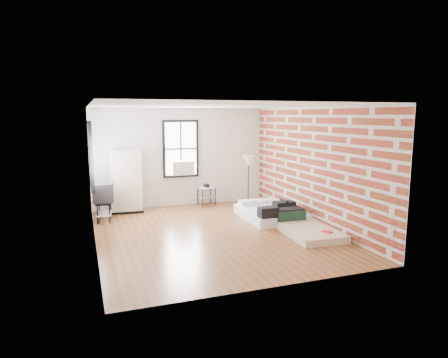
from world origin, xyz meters
name	(u,v)px	position (x,y,z in m)	size (l,w,h in m)	color
ground	(213,233)	(0.00, 0.00, 0.00)	(6.00, 6.00, 0.00)	#5B3118
room_shell	(218,154)	(0.23, 0.36, 1.74)	(5.02, 6.02, 2.80)	silver
mattress_main	(270,213)	(1.74, 0.72, 0.16)	(1.34, 1.80, 0.57)	white
mattress_bare	(301,225)	(1.94, -0.50, 0.13)	(1.13, 2.00, 0.42)	#C4B28D
wardrobe	(126,182)	(-1.59, 2.65, 0.83)	(0.88, 0.55, 1.67)	black
side_table	(207,191)	(0.69, 2.72, 0.42)	(0.52, 0.45, 0.63)	black
floor_lamp	(249,164)	(1.60, 1.77, 1.28)	(0.32, 0.32, 1.51)	black
tv_stand	(104,194)	(-2.21, 1.94, 0.68)	(0.53, 0.71, 0.95)	black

